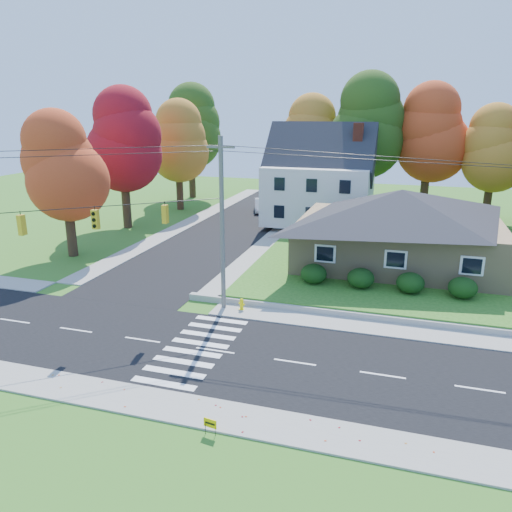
{
  "coord_description": "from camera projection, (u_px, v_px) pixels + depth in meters",
  "views": [
    {
      "loc": [
        8.4,
        -20.53,
        11.44
      ],
      "look_at": [
        -0.36,
        8.0,
        2.55
      ],
      "focal_mm": 35.0,
      "sensor_mm": 36.0,
      "label": 1
    }
  ],
  "objects": [
    {
      "name": "tree_lot_1",
      "position": [
        369.0,
        126.0,
        50.8
      ],
      "size": [
        7.84,
        7.84,
        14.6
      ],
      "color": "#3F2A19",
      "rests_on": "lawn"
    },
    {
      "name": "sidewalk_north",
      "position": [
        247.0,
        312.0,
        29.01
      ],
      "size": [
        90.0,
        2.0,
        0.08
      ],
      "primitive_type": "cube",
      "color": "#9C9A90",
      "rests_on": "ground"
    },
    {
      "name": "ranch_house",
      "position": [
        399.0,
        226.0,
        35.91
      ],
      "size": [
        14.6,
        10.6,
        5.4
      ],
      "color": "tan",
      "rests_on": "lawn"
    },
    {
      "name": "tree_west_0",
      "position": [
        64.0,
        166.0,
        38.17
      ],
      "size": [
        6.16,
        6.16,
        11.47
      ],
      "color": "#3F2A19",
      "rests_on": "ground"
    },
    {
      "name": "tree_lot_3",
      "position": [
        494.0,
        149.0,
        47.99
      ],
      "size": [
        6.16,
        6.16,
        11.47
      ],
      "color": "#3F2A19",
      "rests_on": "lawn"
    },
    {
      "name": "hedge_row",
      "position": [
        385.0,
        280.0,
        30.98
      ],
      "size": [
        10.7,
        1.7,
        1.27
      ],
      "color": "#163A10",
      "rests_on": "lawn"
    },
    {
      "name": "tree_west_1",
      "position": [
        122.0,
        140.0,
        47.24
      ],
      "size": [
        7.28,
        7.28,
        13.56
      ],
      "color": "#3F2A19",
      "rests_on": "ground"
    },
    {
      "name": "white_car",
      "position": [
        262.0,
        205.0,
        57.01
      ],
      "size": [
        2.8,
        4.65,
        1.45
      ],
      "primitive_type": "imported",
      "rotation": [
        0.0,
        0.0,
        0.31
      ],
      "color": "white",
      "rests_on": "road_cross"
    },
    {
      "name": "tree_west_3",
      "position": [
        190.0,
        127.0,
        63.83
      ],
      "size": [
        7.84,
        7.84,
        14.6
      ],
      "color": "#3F2A19",
      "rests_on": "ground"
    },
    {
      "name": "yard_sign",
      "position": [
        210.0,
        424.0,
        18.04
      ],
      "size": [
        0.52,
        0.11,
        0.66
      ],
      "color": "black",
      "rests_on": "ground"
    },
    {
      "name": "tree_lot_2",
      "position": [
        430.0,
        133.0,
        50.22
      ],
      "size": [
        7.28,
        7.28,
        13.56
      ],
      "color": "#3F2A19",
      "rests_on": "lawn"
    },
    {
      "name": "tree_west_2",
      "position": [
        178.0,
        141.0,
        56.31
      ],
      "size": [
        6.72,
        6.72,
        12.51
      ],
      "color": "#3F2A19",
      "rests_on": "ground"
    },
    {
      "name": "ground",
      "position": [
        215.0,
        351.0,
        24.44
      ],
      "size": [
        120.0,
        120.0,
        0.0
      ],
      "primitive_type": "plane",
      "color": "#3D7923"
    },
    {
      "name": "road_main",
      "position": [
        215.0,
        351.0,
        24.43
      ],
      "size": [
        90.0,
        8.0,
        0.02
      ],
      "primitive_type": "cube",
      "color": "black",
      "rests_on": "ground"
    },
    {
      "name": "lawn",
      "position": [
        463.0,
        253.0,
        39.95
      ],
      "size": [
        30.0,
        30.0,
        0.5
      ],
      "primitive_type": "cube",
      "color": "#3D7923",
      "rests_on": "ground"
    },
    {
      "name": "road_cross",
      "position": [
        236.0,
        225.0,
        50.5
      ],
      "size": [
        8.0,
        44.0,
        0.02
      ],
      "primitive_type": "cube",
      "color": "black",
      "rests_on": "ground"
    },
    {
      "name": "traffic_infrastructure",
      "position": [
        220.0,
        242.0,
        24.25
      ],
      "size": [
        38.1,
        10.66,
        10.0
      ],
      "color": "#666059",
      "rests_on": "ground"
    },
    {
      "name": "fire_hydrant",
      "position": [
        242.0,
        305.0,
        29.21
      ],
      "size": [
        0.42,
        0.33,
        0.74
      ],
      "color": "#FFE503",
      "rests_on": "ground"
    },
    {
      "name": "colonial_house",
      "position": [
        320.0,
        181.0,
        48.77
      ],
      "size": [
        10.4,
        8.4,
        9.6
      ],
      "color": "silver",
      "rests_on": "lawn"
    },
    {
      "name": "sidewalk_south",
      "position": [
        169.0,
        406.0,
        19.84
      ],
      "size": [
        90.0,
        2.0,
        0.08
      ],
      "primitive_type": "cube",
      "color": "#9C9A90",
      "rests_on": "ground"
    },
    {
      "name": "tree_lot_0",
      "position": [
        312.0,
        138.0,
        53.78
      ],
      "size": [
        6.72,
        6.72,
        12.51
      ],
      "color": "#3F2A19",
      "rests_on": "lawn"
    }
  ]
}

